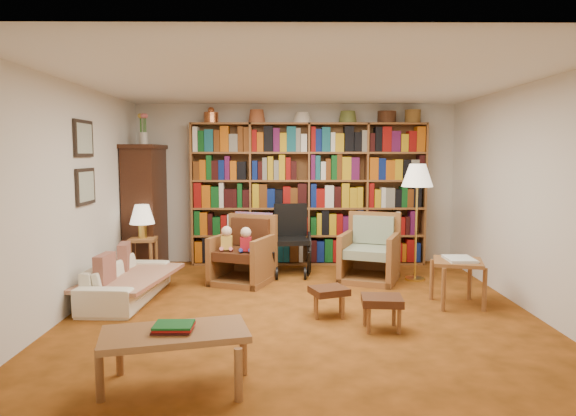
{
  "coord_description": "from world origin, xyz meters",
  "views": [
    {
      "loc": [
        -0.19,
        -5.63,
        1.72
      ],
      "look_at": [
        -0.14,
        0.6,
        1.07
      ],
      "focal_mm": 32.0,
      "sensor_mm": 36.0,
      "label": 1
    }
  ],
  "objects_px": {
    "armchair_sage": "(368,254)",
    "footstool_a": "(329,293)",
    "sofa": "(127,281)",
    "footstool_b": "(382,303)",
    "armchair_leather": "(243,254)",
    "coffee_table": "(175,338)",
    "side_table_papers": "(458,267)",
    "floor_lamp": "(417,180)",
    "side_table_lamp": "(143,249)",
    "wheelchair": "(291,242)"
  },
  "relations": [
    {
      "from": "armchair_leather",
      "to": "floor_lamp",
      "type": "distance_m",
      "value": 2.56
    },
    {
      "from": "sofa",
      "to": "side_table_lamp",
      "type": "height_order",
      "value": "side_table_lamp"
    },
    {
      "from": "floor_lamp",
      "to": "side_table_papers",
      "type": "height_order",
      "value": "floor_lamp"
    },
    {
      "from": "side_table_papers",
      "to": "footstool_b",
      "type": "xyz_separation_m",
      "value": [
        -1.02,
        -0.81,
        -0.17
      ]
    },
    {
      "from": "armchair_sage",
      "to": "wheelchair",
      "type": "height_order",
      "value": "wheelchair"
    },
    {
      "from": "footstool_a",
      "to": "side_table_lamp",
      "type": "bearing_deg",
      "value": 144.52
    },
    {
      "from": "armchair_leather",
      "to": "side_table_lamp",
      "type": "bearing_deg",
      "value": 171.44
    },
    {
      "from": "armchair_sage",
      "to": "sofa",
      "type": "bearing_deg",
      "value": -162.1
    },
    {
      "from": "armchair_leather",
      "to": "coffee_table",
      "type": "xyz_separation_m",
      "value": [
        -0.25,
        -3.2,
        0.01
      ]
    },
    {
      "from": "sofa",
      "to": "side_table_lamp",
      "type": "relative_size",
      "value": 2.79
    },
    {
      "from": "armchair_leather",
      "to": "armchair_sage",
      "type": "height_order",
      "value": "armchair_leather"
    },
    {
      "from": "coffee_table",
      "to": "armchair_sage",
      "type": "bearing_deg",
      "value": 59.15
    },
    {
      "from": "armchair_leather",
      "to": "footstool_b",
      "type": "xyz_separation_m",
      "value": [
        1.51,
        -1.96,
        -0.1
      ]
    },
    {
      "from": "armchair_sage",
      "to": "footstool_a",
      "type": "relative_size",
      "value": 2.19
    },
    {
      "from": "armchair_sage",
      "to": "footstool_b",
      "type": "relative_size",
      "value": 2.38
    },
    {
      "from": "armchair_sage",
      "to": "floor_lamp",
      "type": "height_order",
      "value": "floor_lamp"
    },
    {
      "from": "sofa",
      "to": "footstool_a",
      "type": "relative_size",
      "value": 3.44
    },
    {
      "from": "coffee_table",
      "to": "side_table_lamp",
      "type": "bearing_deg",
      "value": 108.79
    },
    {
      "from": "floor_lamp",
      "to": "side_table_papers",
      "type": "relative_size",
      "value": 2.45
    },
    {
      "from": "sofa",
      "to": "coffee_table",
      "type": "bearing_deg",
      "value": -152.33
    },
    {
      "from": "floor_lamp",
      "to": "sofa",
      "type": "bearing_deg",
      "value": -165.65
    },
    {
      "from": "armchair_sage",
      "to": "footstool_b",
      "type": "distance_m",
      "value": 2.06
    },
    {
      "from": "floor_lamp",
      "to": "side_table_papers",
      "type": "bearing_deg",
      "value": -81.76
    },
    {
      "from": "side_table_lamp",
      "to": "coffee_table",
      "type": "relative_size",
      "value": 0.49
    },
    {
      "from": "wheelchair",
      "to": "footstool_a",
      "type": "distance_m",
      "value": 2.05
    },
    {
      "from": "sofa",
      "to": "floor_lamp",
      "type": "relative_size",
      "value": 0.98
    },
    {
      "from": "sofa",
      "to": "footstool_b",
      "type": "relative_size",
      "value": 3.74
    },
    {
      "from": "side_table_lamp",
      "to": "coffee_table",
      "type": "distance_m",
      "value": 3.6
    },
    {
      "from": "side_table_lamp",
      "to": "footstool_b",
      "type": "distance_m",
      "value": 3.64
    },
    {
      "from": "armchair_sage",
      "to": "coffee_table",
      "type": "bearing_deg",
      "value": -120.85
    },
    {
      "from": "side_table_papers",
      "to": "armchair_sage",
      "type": "bearing_deg",
      "value": 123.44
    },
    {
      "from": "armchair_leather",
      "to": "side_table_papers",
      "type": "relative_size",
      "value": 1.51
    },
    {
      "from": "armchair_leather",
      "to": "floor_lamp",
      "type": "bearing_deg",
      "value": 1.2
    },
    {
      "from": "sofa",
      "to": "wheelchair",
      "type": "xyz_separation_m",
      "value": [
        1.96,
        1.36,
        0.23
      ]
    },
    {
      "from": "sofa",
      "to": "side_table_papers",
      "type": "relative_size",
      "value": 2.41
    },
    {
      "from": "armchair_leather",
      "to": "footstool_b",
      "type": "relative_size",
      "value": 2.35
    },
    {
      "from": "wheelchair",
      "to": "footstool_b",
      "type": "bearing_deg",
      "value": -70.52
    },
    {
      "from": "side_table_lamp",
      "to": "armchair_sage",
      "type": "bearing_deg",
      "value": -2.28
    },
    {
      "from": "sofa",
      "to": "coffee_table",
      "type": "xyz_separation_m",
      "value": [
        1.06,
        -2.31,
        0.15
      ]
    },
    {
      "from": "sofa",
      "to": "side_table_lamp",
      "type": "xyz_separation_m",
      "value": [
        -0.1,
        1.1,
        0.17
      ]
    },
    {
      "from": "sofa",
      "to": "armchair_leather",
      "type": "bearing_deg",
      "value": -52.81
    },
    {
      "from": "footstool_a",
      "to": "coffee_table",
      "type": "xyz_separation_m",
      "value": [
        -1.28,
        -1.67,
        0.12
      ]
    },
    {
      "from": "floor_lamp",
      "to": "side_table_lamp",
      "type": "bearing_deg",
      "value": 177.52
    },
    {
      "from": "armchair_leather",
      "to": "side_table_papers",
      "type": "distance_m",
      "value": 2.78
    },
    {
      "from": "sofa",
      "to": "footstool_a",
      "type": "distance_m",
      "value": 2.43
    },
    {
      "from": "side_table_lamp",
      "to": "footstool_a",
      "type": "relative_size",
      "value": 1.23
    },
    {
      "from": "wheelchair",
      "to": "side_table_papers",
      "type": "distance_m",
      "value": 2.48
    },
    {
      "from": "wheelchair",
      "to": "coffee_table",
      "type": "bearing_deg",
      "value": -103.78
    },
    {
      "from": "side_table_lamp",
      "to": "floor_lamp",
      "type": "bearing_deg",
      "value": -2.48
    },
    {
      "from": "side_table_papers",
      "to": "footstool_b",
      "type": "relative_size",
      "value": 1.55
    }
  ]
}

